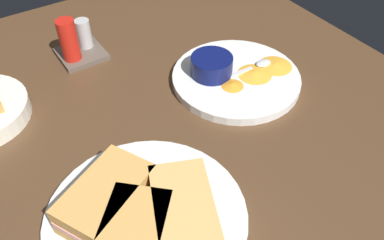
% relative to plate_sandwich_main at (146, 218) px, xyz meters
% --- Properties ---
extents(ground_plane, '(1.10, 1.10, 0.03)m').
position_rel_plate_sandwich_main_xyz_m(ground_plane, '(0.06, 0.12, -0.02)').
color(ground_plane, '#4C331E').
extents(plate_sandwich_main, '(0.28, 0.28, 0.02)m').
position_rel_plate_sandwich_main_xyz_m(plate_sandwich_main, '(0.00, 0.00, 0.00)').
color(plate_sandwich_main, silver).
rests_on(plate_sandwich_main, ground_plane).
extents(sandwich_half_near, '(0.15, 0.13, 0.05)m').
position_rel_plate_sandwich_main_xyz_m(sandwich_half_near, '(-0.04, 0.04, 0.03)').
color(sandwich_half_near, tan).
rests_on(sandwich_half_near, plate_sandwich_main).
extents(sandwich_half_far, '(0.14, 0.15, 0.05)m').
position_rel_plate_sandwich_main_xyz_m(sandwich_half_far, '(-0.04, -0.04, 0.03)').
color(sandwich_half_far, tan).
rests_on(sandwich_half_far, plate_sandwich_main).
extents(sandwich_half_extra, '(0.12, 0.15, 0.05)m').
position_rel_plate_sandwich_main_xyz_m(sandwich_half_extra, '(0.04, -0.04, 0.03)').
color(sandwich_half_extra, tan).
rests_on(sandwich_half_extra, plate_sandwich_main).
extents(ramekin_dark_sauce, '(0.06, 0.06, 0.04)m').
position_rel_plate_sandwich_main_xyz_m(ramekin_dark_sauce, '(0.04, -0.05, 0.03)').
color(ramekin_dark_sauce, navy).
rests_on(ramekin_dark_sauce, plate_sandwich_main).
extents(spoon_by_dark_ramekin, '(0.06, 0.09, 0.01)m').
position_rel_plate_sandwich_main_xyz_m(spoon_by_dark_ramekin, '(0.01, -0.01, 0.01)').
color(spoon_by_dark_ramekin, silver).
rests_on(spoon_by_dark_ramekin, plate_sandwich_main).
extents(plate_chips_companion, '(0.24, 0.24, 0.02)m').
position_rel_plate_sandwich_main_xyz_m(plate_chips_companion, '(0.29, 0.18, 0.00)').
color(plate_chips_companion, silver).
rests_on(plate_chips_companion, ground_plane).
extents(ramekin_light_gravy, '(0.08, 0.08, 0.04)m').
position_rel_plate_sandwich_main_xyz_m(ramekin_light_gravy, '(0.26, 0.21, 0.03)').
color(ramekin_light_gravy, '#0C144C').
rests_on(ramekin_light_gravy, plate_chips_companion).
extents(spoon_by_gravy_ramekin, '(0.10, 0.02, 0.01)m').
position_rel_plate_sandwich_main_xyz_m(spoon_by_gravy_ramekin, '(0.34, 0.18, 0.01)').
color(spoon_by_gravy_ramekin, silver).
rests_on(spoon_by_gravy_ramekin, plate_chips_companion).
extents(plantain_chip_scatter, '(0.17, 0.09, 0.01)m').
position_rel_plate_sandwich_main_xyz_m(plantain_chip_scatter, '(0.33, 0.16, 0.01)').
color(plantain_chip_scatter, gold).
rests_on(plantain_chip_scatter, plate_chips_companion).
extents(condiment_caddy, '(0.09, 0.09, 0.10)m').
position_rel_plate_sandwich_main_xyz_m(condiment_caddy, '(0.07, 0.42, 0.03)').
color(condiment_caddy, brown).
rests_on(condiment_caddy, ground_plane).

